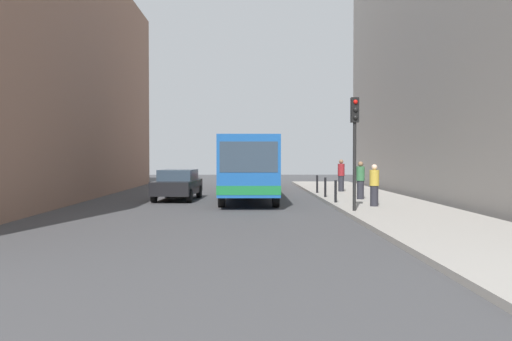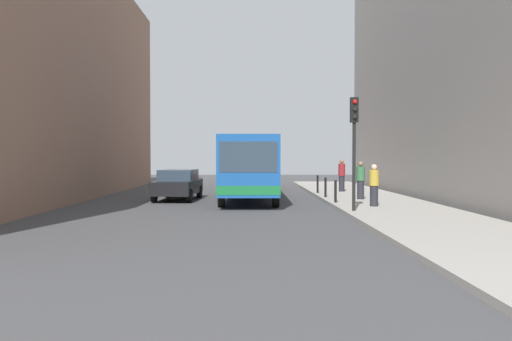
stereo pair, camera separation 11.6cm
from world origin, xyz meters
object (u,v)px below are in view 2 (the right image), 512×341
Objects in this scene: car_behind_bus at (260,176)px; traffic_light at (354,132)px; bollard_near at (336,191)px; bus at (249,164)px; pedestrian_far_sidewalk at (342,175)px; pedestrian_near_signal at (374,185)px; pedestrian_mid_sidewalk at (361,180)px; bollard_mid at (326,187)px; bollard_far at (318,184)px; car_beside_bus at (178,184)px.

traffic_light is at bearing 103.37° from car_behind_bus.
bus is at bearing 136.79° from bollard_near.
pedestrian_far_sidewalk is (4.49, -6.80, 0.27)m from car_behind_bus.
pedestrian_mid_sidewalk is (0.19, 3.51, 0.04)m from pedestrian_near_signal.
bus is 6.12× the size of pedestrian_far_sidewalk.
bus is 11.61× the size of bollard_mid.
pedestrian_far_sidewalk is at bearing 38.50° from bollard_far.
pedestrian_mid_sidewalk is (8.61, -1.57, 0.24)m from car_beside_bus.
traffic_light reaches higher than car_beside_bus.
bollard_near is at bearing 136.98° from bus.
pedestrian_mid_sidewalk is (1.34, 5.30, -1.98)m from traffic_light.
pedestrian_far_sidewalk is (1.51, 4.24, 0.43)m from bollard_mid.
bus is at bearing -178.37° from pedestrian_far_sidewalk.
car_behind_bus is at bearing 81.69° from pedestrian_near_signal.
car_beside_bus reaches higher than bollard_near.
bollard_mid is (3.71, -0.45, -1.10)m from bus.
car_behind_bus is at bearing 93.71° from pedestrian_mid_sidewalk.
car_behind_bus is 8.54m from bollard_far.
car_behind_bus is 16.39m from pedestrian_near_signal.
traffic_light is 4.28m from bollard_near.
traffic_light is at bearing 140.07° from car_beside_bus.
bollard_mid is at bearing -90.00° from bollard_far.
pedestrian_mid_sidewalk reaches higher than pedestrian_near_signal.
traffic_light is (3.81, -7.04, 1.28)m from bus.
bollard_near and bollard_mid have the same top height.
bollard_near is 2.18m from pedestrian_near_signal.
car_behind_bus reaches higher than bollard_far.
bollard_far is 1.98m from pedestrian_far_sidewalk.
car_beside_bus is at bearing 125.65° from pedestrian_near_signal.
pedestrian_mid_sidewalk is 0.97× the size of pedestrian_far_sidewalk.
car_behind_bus is at bearing 89.05° from pedestrian_far_sidewalk.
bus is 5.48m from pedestrian_mid_sidewalk.
pedestrian_near_signal is (1.25, -1.76, 0.35)m from bollard_near.
traffic_light is at bearing -131.79° from pedestrian_far_sidewalk.
car_beside_bus is 2.58× the size of pedestrian_mid_sidewalk.
pedestrian_far_sidewalk is at bearing 78.28° from bollard_near.
bollard_far is (3.71, 2.59, -1.10)m from bus.
pedestrian_mid_sidewalk reaches higher than car_beside_bus.
pedestrian_near_signal is at bearing 133.58° from bus.
bollard_far is at bearing -175.87° from pedestrian_far_sidewalk.
car_beside_bus is 7.91m from bollard_near.
bollard_near is at bearing 105.41° from car_behind_bus.
car_beside_bus is 4.74× the size of bollard_far.
car_behind_bus is (0.73, 10.59, -0.94)m from bus.
pedestrian_far_sidewalk is (1.41, 10.83, -1.95)m from traffic_light.
traffic_light is 7.01m from bollard_mid.
car_beside_bus is 11.55m from car_behind_bus.
car_beside_bus is at bearing 72.16° from car_behind_bus.
car_beside_bus is at bearing 170.13° from pedestrian_far_sidewalk.
traffic_light is 9.92m from bollard_far.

